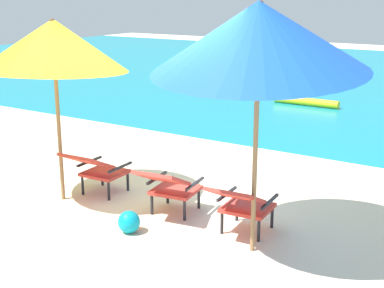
{
  "coord_description": "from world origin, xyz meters",
  "views": [
    {
      "loc": [
        3.73,
        -5.26,
        2.63
      ],
      "look_at": [
        0.0,
        0.5,
        0.75
      ],
      "focal_mm": 52.04,
      "sensor_mm": 36.0,
      "label": 1
    }
  ],
  "objects_px": {
    "lounge_chair_right": "(242,202)",
    "swim_buoy": "(306,102)",
    "beach_umbrella_right": "(259,37)",
    "beach_ball": "(129,222)",
    "beach_umbrella_left": "(53,45)",
    "lounge_chair_center": "(169,185)",
    "lounge_chair_left": "(96,167)"
  },
  "relations": [
    {
      "from": "beach_ball",
      "to": "lounge_chair_center",
      "type": "bearing_deg",
      "value": 80.02
    },
    {
      "from": "lounge_chair_center",
      "to": "beach_umbrella_right",
      "type": "relative_size",
      "value": 0.35
    },
    {
      "from": "lounge_chair_right",
      "to": "beach_umbrella_right",
      "type": "relative_size",
      "value": 0.35
    },
    {
      "from": "beach_ball",
      "to": "lounge_chair_right",
      "type": "bearing_deg",
      "value": 28.39
    },
    {
      "from": "lounge_chair_left",
      "to": "lounge_chair_center",
      "type": "relative_size",
      "value": 0.96
    },
    {
      "from": "swim_buoy",
      "to": "beach_umbrella_left",
      "type": "bearing_deg",
      "value": -92.53
    },
    {
      "from": "swim_buoy",
      "to": "beach_ball",
      "type": "bearing_deg",
      "value": -82.41
    },
    {
      "from": "beach_umbrella_left",
      "to": "beach_umbrella_right",
      "type": "distance_m",
      "value": 2.78
    },
    {
      "from": "lounge_chair_right",
      "to": "beach_ball",
      "type": "distance_m",
      "value": 1.29
    },
    {
      "from": "swim_buoy",
      "to": "lounge_chair_center",
      "type": "relative_size",
      "value": 1.7
    },
    {
      "from": "lounge_chair_right",
      "to": "beach_ball",
      "type": "xyz_separation_m",
      "value": [
        -1.11,
        -0.6,
        -0.28
      ]
    },
    {
      "from": "swim_buoy",
      "to": "lounge_chair_left",
      "type": "distance_m",
      "value": 7.3
    },
    {
      "from": "lounge_chair_right",
      "to": "beach_umbrella_right",
      "type": "distance_m",
      "value": 1.85
    },
    {
      "from": "lounge_chair_left",
      "to": "lounge_chair_center",
      "type": "xyz_separation_m",
      "value": [
        1.2,
        -0.04,
        0.0
      ]
    },
    {
      "from": "swim_buoy",
      "to": "lounge_chair_right",
      "type": "bearing_deg",
      "value": -73.57
    },
    {
      "from": "lounge_chair_left",
      "to": "lounge_chair_right",
      "type": "height_order",
      "value": "same"
    },
    {
      "from": "lounge_chair_right",
      "to": "swim_buoy",
      "type": "bearing_deg",
      "value": 106.43
    },
    {
      "from": "lounge_chair_right",
      "to": "beach_umbrella_left",
      "type": "bearing_deg",
      "value": -174.38
    },
    {
      "from": "lounge_chair_right",
      "to": "beach_umbrella_left",
      "type": "distance_m",
      "value": 2.99
    },
    {
      "from": "beach_ball",
      "to": "lounge_chair_left",
      "type": "bearing_deg",
      "value": 148.36
    },
    {
      "from": "beach_umbrella_right",
      "to": "swim_buoy",
      "type": "bearing_deg",
      "value": 107.75
    },
    {
      "from": "swim_buoy",
      "to": "lounge_chair_left",
      "type": "xyz_separation_m",
      "value": [
        -0.02,
        -7.3,
        0.31
      ]
    },
    {
      "from": "lounge_chair_center",
      "to": "beach_umbrella_right",
      "type": "height_order",
      "value": "beach_umbrella_right"
    },
    {
      "from": "swim_buoy",
      "to": "beach_ball",
      "type": "relative_size",
      "value": 6.28
    },
    {
      "from": "swim_buoy",
      "to": "beach_umbrella_right",
      "type": "bearing_deg",
      "value": -72.25
    },
    {
      "from": "lounge_chair_center",
      "to": "lounge_chair_right",
      "type": "distance_m",
      "value": 1.0
    },
    {
      "from": "swim_buoy",
      "to": "lounge_chair_right",
      "type": "relative_size",
      "value": 1.75
    },
    {
      "from": "lounge_chair_center",
      "to": "beach_umbrella_left",
      "type": "relative_size",
      "value": 0.4
    },
    {
      "from": "lounge_chair_center",
      "to": "lounge_chair_right",
      "type": "relative_size",
      "value": 1.03
    },
    {
      "from": "lounge_chair_center",
      "to": "beach_ball",
      "type": "relative_size",
      "value": 3.7
    },
    {
      "from": "lounge_chair_left",
      "to": "lounge_chair_right",
      "type": "xyz_separation_m",
      "value": [
        2.2,
        -0.07,
        0.0
      ]
    },
    {
      "from": "lounge_chair_left",
      "to": "beach_umbrella_right",
      "type": "bearing_deg",
      "value": -7.3
    }
  ]
}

